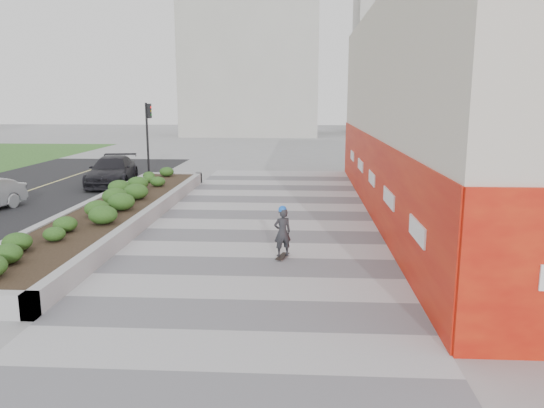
{
  "coord_description": "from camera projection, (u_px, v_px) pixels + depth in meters",
  "views": [
    {
      "loc": [
        1.36,
        -11.7,
        4.41
      ],
      "look_at": [
        0.39,
        4.9,
        1.1
      ],
      "focal_mm": 35.0,
      "sensor_mm": 36.0,
      "label": 1
    }
  ],
  "objects": [
    {
      "name": "walkway",
      "position": [
        255.0,
        254.0,
        15.33
      ],
      "size": [
        8.0,
        36.0,
        0.01
      ],
      "primitive_type": "cube",
      "color": "#A8A8AD",
      "rests_on": "ground"
    },
    {
      "name": "car_dark",
      "position": [
        112.0,
        171.0,
        27.43
      ],
      "size": [
        2.75,
        5.28,
        1.46
      ],
      "primitive_type": "imported",
      "rotation": [
        0.0,
        0.0,
        0.14
      ],
      "color": "black",
      "rests_on": "ground"
    },
    {
      "name": "manhole_cover",
      "position": [
        272.0,
        254.0,
        15.3
      ],
      "size": [
        0.44,
        0.44,
        0.01
      ],
      "primitive_type": "cylinder",
      "color": "#595654",
      "rests_on": "ground"
    },
    {
      "name": "traffic_signal_near",
      "position": [
        148.0,
        129.0,
        29.4
      ],
      "size": [
        0.33,
        0.28,
        4.2
      ],
      "color": "black",
      "rests_on": "ground"
    },
    {
      "name": "distant_bldg_north_l",
      "position": [
        252.0,
        52.0,
        64.58
      ],
      "size": [
        16.0,
        12.0,
        20.0
      ],
      "primitive_type": "cube",
      "color": "#ADAAA3",
      "rests_on": "ground"
    },
    {
      "name": "building",
      "position": [
        452.0,
        110.0,
        20.01
      ],
      "size": [
        6.04,
        24.08,
        8.0
      ],
      "color": "beige",
      "rests_on": "ground"
    },
    {
      "name": "skateboarder",
      "position": [
        282.0,
        232.0,
        14.75
      ],
      "size": [
        0.58,
        0.75,
        1.51
      ],
      "rotation": [
        0.0,
        0.0,
        -0.27
      ],
      "color": "beige",
      "rests_on": "ground"
    },
    {
      "name": "distant_bldg_north_r",
      "position": [
        410.0,
        39.0,
        67.95
      ],
      "size": [
        14.0,
        10.0,
        24.0
      ],
      "primitive_type": "cube",
      "color": "#ADAAA3",
      "rests_on": "ground"
    },
    {
      "name": "planter",
      "position": [
        116.0,
        209.0,
        19.48
      ],
      "size": [
        3.0,
        18.0,
        0.9
      ],
      "color": "#9E9EA0",
      "rests_on": "ground"
    },
    {
      "name": "ground",
      "position": [
        243.0,
        291.0,
        12.39
      ],
      "size": [
        160.0,
        160.0,
        0.0
      ],
      "primitive_type": "plane",
      "color": "gray",
      "rests_on": "ground"
    }
  ]
}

